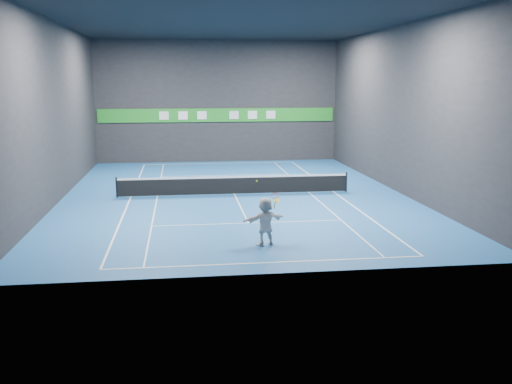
{
  "coord_description": "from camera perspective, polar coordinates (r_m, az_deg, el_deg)",
  "views": [
    {
      "loc": [
        -2.78,
        -30.05,
        6.01
      ],
      "look_at": [
        0.24,
        -7.13,
        1.5
      ],
      "focal_mm": 40.0,
      "sensor_mm": 36.0,
      "label": 1
    }
  ],
  "objects": [
    {
      "name": "sideline_doubles_right",
      "position": [
        31.74,
        7.75,
        0.03
      ],
      "size": [
        0.08,
        23.78,
        0.01
      ],
      "primitive_type": "cube",
      "color": "white",
      "rests_on": "ground"
    },
    {
      "name": "sideline_singles_left",
      "position": [
        30.67,
        -9.84,
        -0.42
      ],
      "size": [
        0.06,
        23.78,
        0.01
      ],
      "primitive_type": "cube",
      "color": "white",
      "rests_on": "ground"
    },
    {
      "name": "player",
      "position": [
        21.14,
        0.93,
        -2.95
      ],
      "size": [
        1.75,
        1.07,
        1.8
      ],
      "primitive_type": "imported",
      "rotation": [
        0.0,
        0.0,
        3.49
      ],
      "color": "silver",
      "rests_on": "ground"
    },
    {
      "name": "sponsor_banner",
      "position": [
        43.14,
        -3.83,
        7.68
      ],
      "size": [
        17.64,
        0.11,
        1.0
      ],
      "color": "#1E8D25",
      "rests_on": "wall_back"
    },
    {
      "name": "baseline_near",
      "position": [
        19.33,
        1.16,
        -7.07
      ],
      "size": [
        10.98,
        0.08,
        0.01
      ],
      "primitive_type": "cube",
      "color": "white",
      "rests_on": "ground"
    },
    {
      "name": "wall_front",
      "position": [
        17.34,
        1.77,
        6.04
      ],
      "size": [
        18.0,
        0.1,
        9.0
      ],
      "primitive_type": "cube",
      "color": "#242326",
      "rests_on": "ground"
    },
    {
      "name": "wall_back",
      "position": [
        43.16,
        -3.85,
        9.01
      ],
      "size": [
        18.0,
        0.1,
        9.0
      ],
      "primitive_type": "cube",
      "color": "#242326",
      "rests_on": "ground"
    },
    {
      "name": "sideline_doubles_left",
      "position": [
        30.76,
        -12.4,
        -0.48
      ],
      "size": [
        0.08,
        23.78,
        0.01
      ],
      "primitive_type": "cube",
      "color": "white",
      "rests_on": "ground"
    },
    {
      "name": "wall_right",
      "position": [
        32.31,
        14.04,
        8.04
      ],
      "size": [
        0.1,
        26.0,
        9.0
      ],
      "primitive_type": "cube",
      "color": "#242326",
      "rests_on": "ground"
    },
    {
      "name": "center_service_line",
      "position": [
        30.77,
        -2.17,
        -0.23
      ],
      "size": [
        0.06,
        12.8,
        0.01
      ],
      "primitive_type": "cube",
      "color": "white",
      "rests_on": "ground"
    },
    {
      "name": "tennis_net",
      "position": [
        30.67,
        -2.18,
        0.76
      ],
      "size": [
        12.5,
        0.1,
        1.07
      ],
      "color": "black",
      "rests_on": "ground"
    },
    {
      "name": "wall_left",
      "position": [
        30.72,
        -19.35,
        7.61
      ],
      "size": [
        0.1,
        26.0,
        9.0
      ],
      "primitive_type": "cube",
      "color": "#242326",
      "rests_on": "ground"
    },
    {
      "name": "ceiling",
      "position": [
        30.32,
        -2.3,
        16.69
      ],
      "size": [
        26.0,
        26.0,
        0.0
      ],
      "primitive_type": "plane",
      "color": "black",
      "rests_on": "ground"
    },
    {
      "name": "service_line_far",
      "position": [
        37.04,
        -3.1,
        1.69
      ],
      "size": [
        8.23,
        0.06,
        0.01
      ],
      "primitive_type": "cube",
      "color": "white",
      "rests_on": "ground"
    },
    {
      "name": "ground",
      "position": [
        30.77,
        -2.17,
        -0.23
      ],
      "size": [
        26.0,
        26.0,
        0.0
      ],
      "primitive_type": "plane",
      "color": "#1A5291",
      "rests_on": "ground"
    },
    {
      "name": "baseline_far",
      "position": [
        42.46,
        -3.67,
        2.88
      ],
      "size": [
        10.98,
        0.08,
        0.01
      ],
      "primitive_type": "cube",
      "color": "white",
      "rests_on": "ground"
    },
    {
      "name": "tennis_ball",
      "position": [
        20.77,
        0.07,
        1.1
      ],
      "size": [
        0.07,
        0.07,
        0.07
      ],
      "primitive_type": "sphere",
      "color": "yellow",
      "rests_on": "player"
    },
    {
      "name": "service_line_near",
      "position": [
        24.56,
        -0.77,
        -3.12
      ],
      "size": [
        8.23,
        0.06,
        0.01
      ],
      "primitive_type": "cube",
      "color": "white",
      "rests_on": "ground"
    },
    {
      "name": "sideline_singles_right",
      "position": [
        31.41,
        5.32,
        -0.04
      ],
      "size": [
        0.06,
        23.78,
        0.01
      ],
      "primitive_type": "cube",
      "color": "white",
      "rests_on": "ground"
    },
    {
      "name": "tennis_racket",
      "position": [
        21.05,
        1.91,
        -0.57
      ],
      "size": [
        0.47,
        0.38,
        0.64
      ],
      "color": "red",
      "rests_on": "player"
    }
  ]
}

